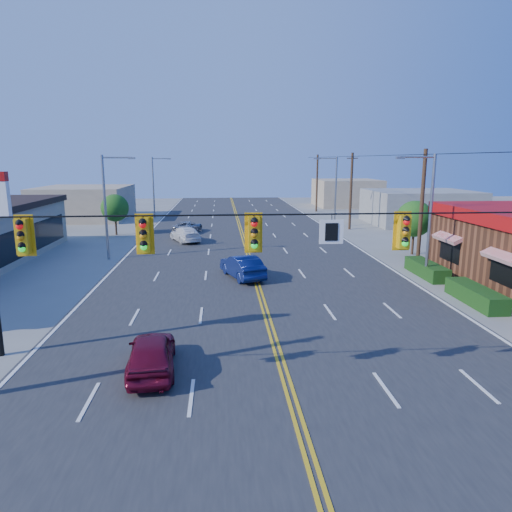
{
  "coord_description": "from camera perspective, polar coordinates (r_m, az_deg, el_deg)",
  "views": [
    {
      "loc": [
        -2.21,
        -13.69,
        7.62
      ],
      "look_at": [
        -0.2,
        11.92,
        2.2
      ],
      "focal_mm": 32.0,
      "sensor_mm": 36.0,
      "label": 1
    }
  ],
  "objects": [
    {
      "name": "car_magenta",
      "position": [
        17.34,
        -12.92,
        -11.91
      ],
      "size": [
        2.0,
        4.27,
        1.41
      ],
      "primitive_type": "imported",
      "rotation": [
        0.0,
        0.0,
        3.22
      ],
      "color": "maroon",
      "rests_on": "ground"
    },
    {
      "name": "bld_east_far",
      "position": [
        78.79,
        11.26,
        7.75
      ],
      "size": [
        10.0,
        10.0,
        4.4
      ],
      "primitive_type": "cube",
      "color": "tan",
      "rests_on": "ground"
    },
    {
      "name": "bld_east_mid",
      "position": [
        59.16,
        19.81,
        5.77
      ],
      "size": [
        12.0,
        10.0,
        4.0
      ],
      "primitive_type": "cube",
      "color": "gray",
      "rests_on": "ground"
    },
    {
      "name": "tree_kfc_rear",
      "position": [
        39.27,
        19.2,
        4.4
      ],
      "size": [
        2.94,
        2.94,
        4.41
      ],
      "color": "#47301E",
      "rests_on": "ground"
    },
    {
      "name": "car_silver",
      "position": [
        49.13,
        -8.54,
        3.57
      ],
      "size": [
        3.35,
        4.75,
        1.2
      ],
      "primitive_type": "imported",
      "rotation": [
        0.0,
        0.0,
        2.79
      ],
      "color": "#99999D",
      "rests_on": "ground"
    },
    {
      "name": "streetlight_se",
      "position": [
        30.74,
        20.66,
        5.36
      ],
      "size": [
        2.55,
        0.25,
        8.0
      ],
      "color": "gray",
      "rests_on": "ground"
    },
    {
      "name": "ground",
      "position": [
        15.82,
        4.29,
        -16.92
      ],
      "size": [
        160.0,
        160.0,
        0.0
      ],
      "primitive_type": "plane",
      "color": "gray",
      "rests_on": "ground"
    },
    {
      "name": "car_white",
      "position": [
        43.67,
        -8.82,
        2.65
      ],
      "size": [
        3.54,
        5.14,
        1.38
      ],
      "primitive_type": "imported",
      "rotation": [
        0.0,
        0.0,
        3.52
      ],
      "color": "white",
      "rests_on": "ground"
    },
    {
      "name": "bld_west_far",
      "position": [
        64.44,
        -20.61,
        6.25
      ],
      "size": [
        11.0,
        12.0,
        4.2
      ],
      "primitive_type": "cube",
      "color": "tan",
      "rests_on": "ground"
    },
    {
      "name": "utility_pole_near",
      "position": [
        34.97,
        19.98,
        5.59
      ],
      "size": [
        0.28,
        0.28,
        8.4
      ],
      "primitive_type": "cylinder",
      "color": "#47301E",
      "rests_on": "ground"
    },
    {
      "name": "road",
      "position": [
        34.6,
        -0.71,
        -0.75
      ],
      "size": [
        20.0,
        120.0,
        0.06
      ],
      "primitive_type": "cube",
      "color": "#2D2D30",
      "rests_on": "ground"
    },
    {
      "name": "streetlight_ne",
      "position": [
        53.39,
        9.74,
        8.42
      ],
      "size": [
        2.55,
        0.25,
        8.0
      ],
      "color": "gray",
      "rests_on": "ground"
    },
    {
      "name": "car_blue",
      "position": [
        29.79,
        -1.74,
        -1.42
      ],
      "size": [
        2.97,
        4.83,
        1.5
      ],
      "primitive_type": "imported",
      "rotation": [
        0.0,
        0.0,
        3.47
      ],
      "color": "#0E1951",
      "rests_on": "ground"
    },
    {
      "name": "utility_pole_mid",
      "position": [
        51.84,
        11.78,
        7.89
      ],
      "size": [
        0.28,
        0.28,
        8.4
      ],
      "primitive_type": "cylinder",
      "color": "#47301E",
      "rests_on": "ground"
    },
    {
      "name": "streetlight_nw",
      "position": [
        62.36,
        -12.53,
        8.79
      ],
      "size": [
        2.55,
        0.25,
        8.0
      ],
      "color": "gray",
      "rests_on": "ground"
    },
    {
      "name": "utility_pole_far",
      "position": [
        69.29,
        7.63,
        8.99
      ],
      "size": [
        0.28,
        0.28,
        8.4
      ],
      "primitive_type": "cylinder",
      "color": "#47301E",
      "rests_on": "ground"
    },
    {
      "name": "tree_west",
      "position": [
        49.13,
        -17.23,
        5.75
      ],
      "size": [
        2.8,
        2.8,
        4.2
      ],
      "color": "#47301E",
      "rests_on": "ground"
    },
    {
      "name": "signal_span",
      "position": [
        14.11,
        4.11,
        0.7
      ],
      "size": [
        24.32,
        0.34,
        9.0
      ],
      "color": "#47301E",
      "rests_on": "ground"
    },
    {
      "name": "streetlight_sw",
      "position": [
        36.84,
        -18.06,
        6.5
      ],
      "size": [
        2.55,
        0.25,
        8.0
      ],
      "color": "gray",
      "rests_on": "ground"
    }
  ]
}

